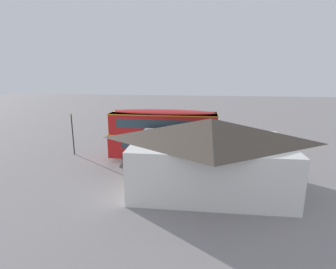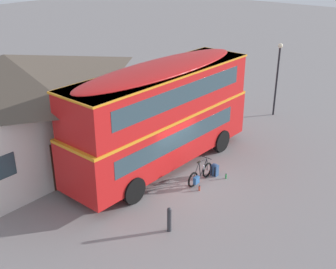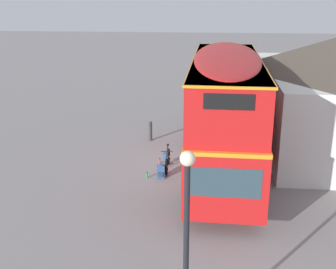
# 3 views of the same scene
# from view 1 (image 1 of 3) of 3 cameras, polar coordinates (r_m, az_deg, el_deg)

# --- Properties ---
(ground_plane) EXTENTS (120.00, 120.00, 0.00)m
(ground_plane) POSITION_cam_1_polar(r_m,az_deg,el_deg) (26.09, 0.46, -4.75)
(ground_plane) COLOR gray
(double_decker_bus) EXTENTS (9.90, 2.84, 4.79)m
(double_decker_bus) POSITION_cam_1_polar(r_m,az_deg,el_deg) (24.18, -0.99, 0.25)
(double_decker_bus) COLOR black
(double_decker_bus) RESTS_ON ground
(touring_bicycle) EXTENTS (1.76, 0.47, 1.04)m
(touring_bicycle) POSITION_cam_1_polar(r_m,az_deg,el_deg) (26.92, -0.05, -3.32)
(touring_bicycle) COLOR black
(touring_bicycle) RESTS_ON ground
(backpack_on_ground) EXTENTS (0.29, 0.30, 0.56)m
(backpack_on_ground) POSITION_cam_1_polar(r_m,az_deg,el_deg) (27.19, -1.95, -3.33)
(backpack_on_ground) COLOR #2D4C7A
(backpack_on_ground) RESTS_ON ground
(water_bottle_red_squeeze) EXTENTS (0.08, 0.08, 0.23)m
(water_bottle_red_squeeze) POSITION_cam_1_polar(r_m,az_deg,el_deg) (27.31, 1.18, -3.65)
(water_bottle_red_squeeze) COLOR #D84C33
(water_bottle_red_squeeze) RESTS_ON ground
(water_bottle_green_metal) EXTENTS (0.08, 0.08, 0.24)m
(water_bottle_green_metal) POSITION_cam_1_polar(r_m,az_deg,el_deg) (27.77, -1.95, -3.34)
(water_bottle_green_metal) COLOR green
(water_bottle_green_metal) RESTS_ON ground
(pub_building) EXTENTS (11.05, 7.35, 5.11)m
(pub_building) POSITION_cam_1_polar(r_m,az_deg,el_deg) (18.84, 9.01, -4.07)
(pub_building) COLOR silver
(pub_building) RESTS_ON ground
(street_lamp) EXTENTS (0.28, 0.28, 4.30)m
(street_lamp) POSITION_cam_1_polar(r_m,az_deg,el_deg) (27.74, -19.91, 1.29)
(street_lamp) COLOR black
(street_lamp) RESTS_ON ground
(kerb_bollard) EXTENTS (0.16, 0.16, 0.97)m
(kerb_bollard) POSITION_cam_1_polar(r_m,az_deg,el_deg) (27.83, 7.31, -2.58)
(kerb_bollard) COLOR #333338
(kerb_bollard) RESTS_ON ground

